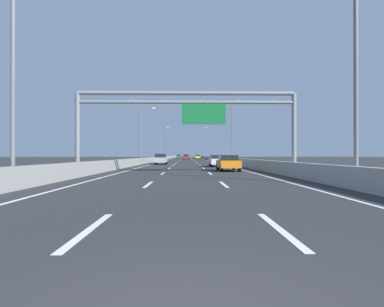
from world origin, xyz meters
TOP-DOWN VIEW (x-y plane):
  - ground_plane at (0.00, 100.00)m, footprint 260.00×260.00m
  - lane_dash_left_0 at (-1.80, 3.50)m, footprint 0.16×3.00m
  - lane_dash_left_1 at (-1.80, 12.50)m, footprint 0.16×3.00m
  - lane_dash_left_2 at (-1.80, 21.50)m, footprint 0.16×3.00m
  - lane_dash_left_3 at (-1.80, 30.50)m, footprint 0.16×3.00m
  - lane_dash_left_4 at (-1.80, 39.50)m, footprint 0.16×3.00m
  - lane_dash_left_5 at (-1.80, 48.50)m, footprint 0.16×3.00m
  - lane_dash_left_6 at (-1.80, 57.50)m, footprint 0.16×3.00m
  - lane_dash_left_7 at (-1.80, 66.50)m, footprint 0.16×3.00m
  - lane_dash_left_8 at (-1.80, 75.50)m, footprint 0.16×3.00m
  - lane_dash_left_9 at (-1.80, 84.50)m, footprint 0.16×3.00m
  - lane_dash_left_10 at (-1.80, 93.50)m, footprint 0.16×3.00m
  - lane_dash_left_11 at (-1.80, 102.50)m, footprint 0.16×3.00m
  - lane_dash_left_12 at (-1.80, 111.50)m, footprint 0.16×3.00m
  - lane_dash_left_13 at (-1.80, 120.50)m, footprint 0.16×3.00m
  - lane_dash_left_14 at (-1.80, 129.50)m, footprint 0.16×3.00m
  - lane_dash_left_15 at (-1.80, 138.50)m, footprint 0.16×3.00m
  - lane_dash_left_16 at (-1.80, 147.50)m, footprint 0.16×3.00m
  - lane_dash_left_17 at (-1.80, 156.50)m, footprint 0.16×3.00m
  - lane_dash_right_0 at (1.80, 3.50)m, footprint 0.16×3.00m
  - lane_dash_right_1 at (1.80, 12.50)m, footprint 0.16×3.00m
  - lane_dash_right_2 at (1.80, 21.50)m, footprint 0.16×3.00m
  - lane_dash_right_3 at (1.80, 30.50)m, footprint 0.16×3.00m
  - lane_dash_right_4 at (1.80, 39.50)m, footprint 0.16×3.00m
  - lane_dash_right_5 at (1.80, 48.50)m, footprint 0.16×3.00m
  - lane_dash_right_6 at (1.80, 57.50)m, footprint 0.16×3.00m
  - lane_dash_right_7 at (1.80, 66.50)m, footprint 0.16×3.00m
  - lane_dash_right_8 at (1.80, 75.50)m, footprint 0.16×3.00m
  - lane_dash_right_9 at (1.80, 84.50)m, footprint 0.16×3.00m
  - lane_dash_right_10 at (1.80, 93.50)m, footprint 0.16×3.00m
  - lane_dash_right_11 at (1.80, 102.50)m, footprint 0.16×3.00m
  - lane_dash_right_12 at (1.80, 111.50)m, footprint 0.16×3.00m
  - lane_dash_right_13 at (1.80, 120.50)m, footprint 0.16×3.00m
  - lane_dash_right_14 at (1.80, 129.50)m, footprint 0.16×3.00m
  - lane_dash_right_15 at (1.80, 138.50)m, footprint 0.16×3.00m
  - lane_dash_right_16 at (1.80, 147.50)m, footprint 0.16×3.00m
  - lane_dash_right_17 at (1.80, 156.50)m, footprint 0.16×3.00m
  - edge_line_left at (-5.25, 88.00)m, footprint 0.16×176.00m
  - edge_line_right at (5.25, 88.00)m, footprint 0.16×176.00m
  - barrier_left at (-6.90, 110.00)m, footprint 0.45×220.00m
  - barrier_right at (6.90, 110.00)m, footprint 0.45×220.00m
  - sign_gantry at (0.17, 21.80)m, footprint 17.13×0.36m
  - streetlamp_left_near at (-7.47, 11.60)m, footprint 2.58×0.28m
  - streetlamp_right_near at (7.47, 11.60)m, footprint 2.58×0.28m
  - streetlamp_left_mid at (-7.47, 50.06)m, footprint 2.58×0.28m
  - streetlamp_right_mid at (7.47, 50.06)m, footprint 2.58×0.28m
  - streetlamp_left_far at (-7.47, 88.53)m, footprint 2.58×0.28m
  - streetlamp_right_far at (7.47, 88.53)m, footprint 2.58×0.28m
  - white_car at (3.71, 35.13)m, footprint 1.81×4.42m
  - green_car at (-3.50, 130.48)m, footprint 1.72×4.15m
  - yellow_car at (3.69, 104.34)m, footprint 1.71×4.45m
  - red_car at (-0.22, 93.04)m, footprint 1.79×4.32m
  - orange_car at (3.67, 25.17)m, footprint 1.71×4.32m
  - silver_car at (-3.83, 44.19)m, footprint 1.77×4.22m

SIDE VIEW (x-z plane):
  - ground_plane at x=0.00m, z-range 0.00..0.00m
  - lane_dash_left_0 at x=-1.80m, z-range 0.00..0.01m
  - lane_dash_left_1 at x=-1.80m, z-range 0.00..0.01m
  - lane_dash_left_2 at x=-1.80m, z-range 0.00..0.01m
  - lane_dash_left_3 at x=-1.80m, z-range 0.00..0.01m
  - lane_dash_left_4 at x=-1.80m, z-range 0.00..0.01m
  - lane_dash_left_5 at x=-1.80m, z-range 0.00..0.01m
  - lane_dash_left_6 at x=-1.80m, z-range 0.00..0.01m
  - lane_dash_left_7 at x=-1.80m, z-range 0.00..0.01m
  - lane_dash_left_8 at x=-1.80m, z-range 0.00..0.01m
  - lane_dash_left_9 at x=-1.80m, z-range 0.00..0.01m
  - lane_dash_left_10 at x=-1.80m, z-range 0.00..0.01m
  - lane_dash_left_11 at x=-1.80m, z-range 0.00..0.01m
  - lane_dash_left_12 at x=-1.80m, z-range 0.00..0.01m
  - lane_dash_left_13 at x=-1.80m, z-range 0.00..0.01m
  - lane_dash_left_14 at x=-1.80m, z-range 0.00..0.01m
  - lane_dash_left_15 at x=-1.80m, z-range 0.00..0.01m
  - lane_dash_left_16 at x=-1.80m, z-range 0.00..0.01m
  - lane_dash_left_17 at x=-1.80m, z-range 0.00..0.01m
  - lane_dash_right_0 at x=1.80m, z-range 0.00..0.01m
  - lane_dash_right_1 at x=1.80m, z-range 0.00..0.01m
  - lane_dash_right_2 at x=1.80m, z-range 0.00..0.01m
  - lane_dash_right_3 at x=1.80m, z-range 0.00..0.01m
  - lane_dash_right_4 at x=1.80m, z-range 0.00..0.01m
  - lane_dash_right_5 at x=1.80m, z-range 0.00..0.01m
  - lane_dash_right_6 at x=1.80m, z-range 0.00..0.01m
  - lane_dash_right_7 at x=1.80m, z-range 0.00..0.01m
  - lane_dash_right_8 at x=1.80m, z-range 0.00..0.01m
  - lane_dash_right_9 at x=1.80m, z-range 0.00..0.01m
  - lane_dash_right_10 at x=1.80m, z-range 0.00..0.01m
  - lane_dash_right_11 at x=1.80m, z-range 0.00..0.01m
  - lane_dash_right_12 at x=1.80m, z-range 0.00..0.01m
  - lane_dash_right_13 at x=1.80m, z-range 0.00..0.01m
  - lane_dash_right_14 at x=1.80m, z-range 0.00..0.01m
  - lane_dash_right_15 at x=1.80m, z-range 0.00..0.01m
  - lane_dash_right_16 at x=1.80m, z-range 0.00..0.01m
  - lane_dash_right_17 at x=1.80m, z-range 0.00..0.01m
  - edge_line_left at x=-5.25m, z-range 0.00..0.01m
  - edge_line_right at x=5.25m, z-range 0.00..0.01m
  - barrier_left at x=-6.90m, z-range 0.00..0.95m
  - barrier_right at x=6.90m, z-range 0.00..0.95m
  - orange_car at x=3.67m, z-range 0.03..1.42m
  - white_car at x=3.71m, z-range 0.03..1.43m
  - yellow_car at x=3.69m, z-range 0.02..1.47m
  - green_car at x=-3.50m, z-range 0.01..1.56m
  - silver_car at x=-3.83m, z-range 0.01..1.58m
  - red_car at x=-0.22m, z-range 0.02..1.57m
  - sign_gantry at x=0.17m, z-range 1.69..8.05m
  - streetlamp_left_near at x=-7.47m, z-range 0.65..10.15m
  - streetlamp_right_near at x=7.47m, z-range 0.65..10.15m
  - streetlamp_left_mid at x=-7.47m, z-range 0.65..10.15m
  - streetlamp_right_mid at x=7.47m, z-range 0.65..10.15m
  - streetlamp_left_far at x=-7.47m, z-range 0.65..10.15m
  - streetlamp_right_far at x=7.47m, z-range 0.65..10.15m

